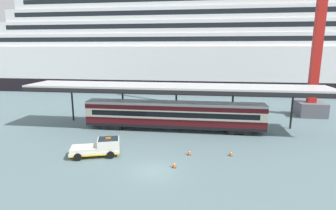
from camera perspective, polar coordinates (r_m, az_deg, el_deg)
name	(u,v)px	position (r m, az deg, el deg)	size (l,w,h in m)	color
ground_plane	(154,171)	(26.27, -3.09, -13.84)	(400.00, 400.00, 0.00)	slate
cruise_ship	(240,40)	(78.75, 14.96, 13.27)	(147.11, 23.86, 39.20)	black
platform_canopy	(174,87)	(37.53, 1.33, 3.82)	(41.90, 6.20, 6.40)	#BEBEBE
train_carriage	(174,115)	(37.84, 1.23, -2.03)	(24.99, 2.81, 4.11)	black
service_truck	(100,147)	(30.24, -14.27, -8.64)	(5.57, 3.52, 2.02)	silver
traffic_cone_near	(231,153)	(30.31, 13.19, -9.83)	(0.36, 0.36, 0.71)	black
traffic_cone_mid	(174,164)	(26.82, 1.32, -12.49)	(0.36, 0.36, 0.66)	black
traffic_cone_far	(189,152)	(29.85, 4.51, -9.91)	(0.36, 0.36, 0.69)	black
dockside_crane	(324,13)	(52.01, 30.23, 16.61)	(11.44, 4.40, 57.55)	#595960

